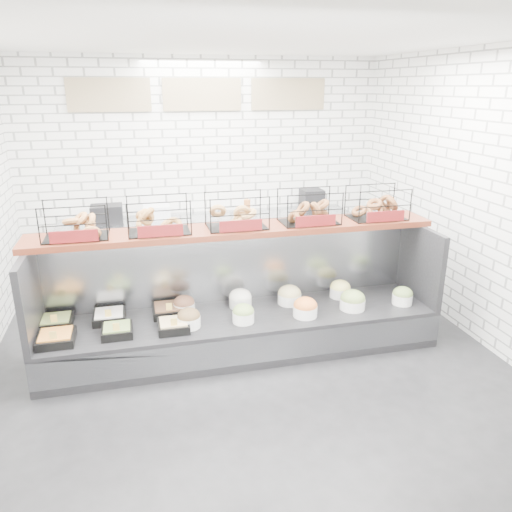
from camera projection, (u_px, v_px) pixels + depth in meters
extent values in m
plane|color=black|center=(249.00, 363.00, 4.96)|extent=(5.50, 5.50, 0.00)
cube|color=white|center=(204.00, 169.00, 7.00)|extent=(5.00, 0.02, 3.00)
cube|color=white|center=(489.00, 202.00, 5.03)|extent=(0.02, 5.50, 3.00)
cube|color=white|center=(247.00, 34.00, 3.98)|extent=(5.00, 5.50, 0.02)
cube|color=tan|center=(109.00, 95.00, 6.38)|extent=(1.05, 0.03, 0.42)
cube|color=tan|center=(202.00, 94.00, 6.65)|extent=(1.05, 0.03, 0.42)
cube|color=tan|center=(288.00, 94.00, 6.92)|extent=(1.05, 0.03, 0.42)
cube|color=black|center=(242.00, 331.00, 5.17)|extent=(4.00, 0.90, 0.40)
cube|color=#93969B|center=(252.00, 350.00, 4.76)|extent=(4.00, 0.03, 0.28)
cube|color=#93969B|center=(234.00, 264.00, 5.35)|extent=(4.00, 0.08, 0.80)
cube|color=black|center=(30.00, 296.00, 4.53)|extent=(0.06, 0.90, 0.80)
cube|color=black|center=(419.00, 262.00, 5.42)|extent=(0.06, 0.90, 0.80)
cube|color=black|center=(56.00, 339.00, 4.52)|extent=(0.33, 0.33, 0.08)
cube|color=orange|center=(56.00, 335.00, 4.51)|extent=(0.28, 0.28, 0.04)
cube|color=#F7CB56|center=(53.00, 336.00, 4.38)|extent=(0.06, 0.01, 0.08)
cube|color=black|center=(57.00, 322.00, 4.83)|extent=(0.30, 0.30, 0.08)
cube|color=#85964C|center=(56.00, 319.00, 4.82)|extent=(0.26, 0.26, 0.04)
cube|color=#F7CB56|center=(54.00, 319.00, 4.70)|extent=(0.06, 0.01, 0.08)
cube|color=black|center=(117.00, 331.00, 4.66)|extent=(0.28, 0.28, 0.08)
cube|color=olive|center=(117.00, 328.00, 4.64)|extent=(0.24, 0.24, 0.04)
cube|color=#F7CB56|center=(116.00, 327.00, 4.54)|extent=(0.06, 0.01, 0.08)
cube|color=black|center=(109.00, 317.00, 4.94)|extent=(0.31, 0.31, 0.08)
cube|color=white|center=(109.00, 314.00, 4.93)|extent=(0.27, 0.27, 0.04)
cube|color=#F7CB56|center=(108.00, 313.00, 4.81)|extent=(0.06, 0.01, 0.08)
cube|color=black|center=(173.00, 326.00, 4.75)|extent=(0.29, 0.29, 0.08)
cube|color=tan|center=(173.00, 323.00, 4.74)|extent=(0.25, 0.25, 0.04)
cube|color=#F7CB56|center=(174.00, 322.00, 4.63)|extent=(0.06, 0.01, 0.08)
cube|color=black|center=(169.00, 310.00, 5.08)|extent=(0.32, 0.32, 0.08)
cube|color=brown|center=(169.00, 307.00, 5.07)|extent=(0.27, 0.27, 0.04)
cube|color=#F7CB56|center=(169.00, 307.00, 4.95)|extent=(0.06, 0.01, 0.08)
cylinder|color=white|center=(189.00, 322.00, 4.81)|extent=(0.23, 0.23, 0.11)
ellipsoid|color=brown|center=(189.00, 316.00, 4.79)|extent=(0.22, 0.22, 0.15)
cylinder|color=white|center=(184.00, 308.00, 5.11)|extent=(0.22, 0.22, 0.11)
ellipsoid|color=brown|center=(184.00, 303.00, 5.09)|extent=(0.21, 0.21, 0.15)
cylinder|color=white|center=(243.00, 317.00, 4.91)|extent=(0.22, 0.22, 0.11)
ellipsoid|color=#7B984D|center=(243.00, 311.00, 4.89)|extent=(0.21, 0.21, 0.15)
cylinder|color=white|center=(240.00, 302.00, 5.25)|extent=(0.24, 0.24, 0.11)
ellipsoid|color=white|center=(240.00, 296.00, 5.23)|extent=(0.23, 0.23, 0.16)
cylinder|color=white|center=(305.00, 311.00, 5.04)|extent=(0.25, 0.25, 0.11)
ellipsoid|color=orange|center=(305.00, 306.00, 5.02)|extent=(0.24, 0.24, 0.17)
cylinder|color=white|center=(289.00, 298.00, 5.33)|extent=(0.25, 0.25, 0.11)
ellipsoid|color=#CAB87C|center=(290.00, 293.00, 5.32)|extent=(0.25, 0.25, 0.17)
cylinder|color=white|center=(352.00, 304.00, 5.20)|extent=(0.26, 0.26, 0.11)
ellipsoid|color=olive|center=(353.00, 299.00, 5.18)|extent=(0.26, 0.26, 0.18)
cylinder|color=white|center=(340.00, 292.00, 5.50)|extent=(0.23, 0.23, 0.11)
ellipsoid|color=#F4EA7D|center=(340.00, 287.00, 5.48)|extent=(0.22, 0.22, 0.16)
cylinder|color=white|center=(402.00, 299.00, 5.32)|extent=(0.22, 0.22, 0.11)
ellipsoid|color=olive|center=(403.00, 294.00, 5.30)|extent=(0.21, 0.21, 0.15)
cube|color=#4B1B10|center=(237.00, 230.00, 5.04)|extent=(4.10, 0.50, 0.06)
cube|color=black|center=(75.00, 220.00, 4.63)|extent=(0.60, 0.38, 0.34)
cube|color=maroon|center=(74.00, 236.00, 4.47)|extent=(0.42, 0.02, 0.11)
cube|color=black|center=(159.00, 215.00, 4.80)|extent=(0.60, 0.38, 0.34)
cube|color=maroon|center=(161.00, 231.00, 4.64)|extent=(0.42, 0.02, 0.11)
cube|color=black|center=(237.00, 211.00, 4.97)|extent=(0.60, 0.38, 0.34)
cube|color=maroon|center=(241.00, 226.00, 4.82)|extent=(0.42, 0.02, 0.11)
cube|color=black|center=(309.00, 207.00, 5.14)|extent=(0.60, 0.38, 0.34)
cube|color=maroon|center=(316.00, 221.00, 4.99)|extent=(0.42, 0.02, 0.11)
cube|color=black|center=(377.00, 203.00, 5.32)|extent=(0.60, 0.38, 0.34)
cube|color=maroon|center=(386.00, 216.00, 5.16)|extent=(0.42, 0.02, 0.11)
cube|color=#93969B|center=(210.00, 247.00, 7.04)|extent=(4.00, 0.60, 0.90)
cube|color=black|center=(107.00, 214.00, 6.51)|extent=(0.40, 0.30, 0.24)
cube|color=silver|center=(157.00, 212.00, 6.76)|extent=(0.35, 0.28, 0.18)
cylinder|color=#BD692F|center=(247.00, 207.00, 6.92)|extent=(0.09, 0.09, 0.22)
cube|color=black|center=(312.00, 200.00, 7.20)|extent=(0.30, 0.30, 0.30)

